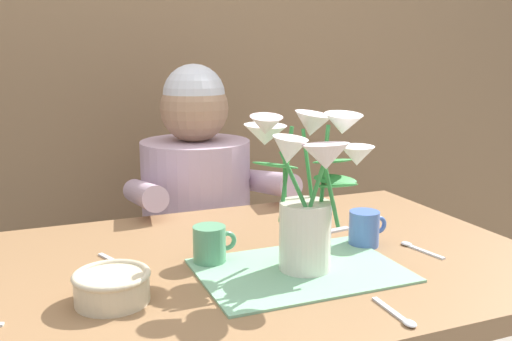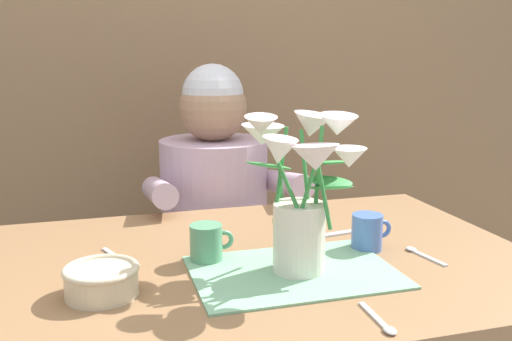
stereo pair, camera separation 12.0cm
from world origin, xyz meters
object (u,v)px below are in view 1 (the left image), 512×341
object	(u,v)px
ceramic_bowl	(112,286)
ceramic_mug	(210,245)
seated_person	(198,244)
dinner_knife	(317,234)
flower_vase	(306,184)
tea_cup	(365,228)

from	to	relation	value
ceramic_bowl	ceramic_mug	bearing A→B (deg)	27.40
seated_person	dinner_knife	bearing A→B (deg)	-75.59
seated_person	ceramic_mug	bearing A→B (deg)	-104.78
flower_vase	tea_cup	size ratio (longest dim) A/B	3.42
seated_person	tea_cup	distance (m)	0.70
ceramic_bowl	tea_cup	size ratio (longest dim) A/B	1.46
ceramic_bowl	ceramic_mug	distance (m)	0.24
flower_vase	seated_person	bearing A→B (deg)	91.69
seated_person	tea_cup	xyz separation A→B (m)	(0.21, -0.63, 0.22)
flower_vase	tea_cup	xyz separation A→B (m)	(0.19, 0.08, -0.14)
seated_person	flower_vase	bearing A→B (deg)	-89.68
ceramic_mug	flower_vase	bearing A→B (deg)	-32.23
tea_cup	seated_person	bearing A→B (deg)	108.57
seated_person	tea_cup	world-z (taller)	seated_person
dinner_knife	tea_cup	bearing A→B (deg)	-66.92
flower_vase	tea_cup	distance (m)	0.25
ceramic_bowl	tea_cup	world-z (taller)	tea_cup
seated_person	tea_cup	bearing A→B (deg)	-72.80
dinner_knife	tea_cup	size ratio (longest dim) A/B	2.04
ceramic_mug	ceramic_bowl	bearing A→B (deg)	-152.60
dinner_knife	flower_vase	bearing A→B (deg)	-132.87
ceramic_bowl	tea_cup	distance (m)	0.58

